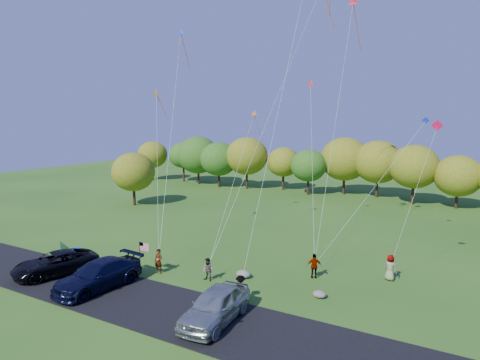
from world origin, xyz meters
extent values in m
plane|color=#2A5618|center=(0.00, 0.00, 0.00)|extent=(140.00, 140.00, 0.00)
cube|color=black|center=(0.00, -4.00, 0.03)|extent=(44.00, 6.00, 0.06)
cylinder|color=#392514|center=(-35.13, 39.97, 1.12)|extent=(0.36, 0.36, 2.23)
ellipsoid|color=#386D1B|center=(-35.13, 39.97, 4.19)|extent=(6.01, 6.01, 5.40)
cylinder|color=#392514|center=(-29.60, 38.16, 1.39)|extent=(0.36, 0.36, 2.78)
ellipsoid|color=#386D1B|center=(-29.60, 38.16, 4.45)|extent=(5.13, 5.13, 4.62)
cylinder|color=#392514|center=(-25.66, 38.61, 1.42)|extent=(0.36, 0.36, 2.84)
ellipsoid|color=#285A18|center=(-25.66, 38.61, 5.04)|extent=(6.78, 6.78, 6.10)
cylinder|color=#392514|center=(-19.93, 36.45, 1.46)|extent=(0.36, 0.36, 2.92)
ellipsoid|color=#386D1B|center=(-19.93, 36.45, 4.68)|extent=(5.41, 5.41, 4.87)
cylinder|color=#392514|center=(-15.02, 39.81, 1.39)|extent=(0.36, 0.36, 2.77)
ellipsoid|color=#285A18|center=(-15.02, 39.81, 4.44)|extent=(5.14, 5.14, 4.63)
cylinder|color=#392514|center=(-10.19, 39.64, 1.59)|extent=(0.36, 0.36, 3.17)
ellipsoid|color=#386D1B|center=(-10.19, 39.64, 5.42)|extent=(6.90, 6.90, 6.21)
cylinder|color=#392514|center=(-5.29, 36.36, 1.49)|extent=(0.36, 0.36, 2.99)
ellipsoid|color=#285A18|center=(-5.29, 36.36, 5.00)|extent=(6.20, 6.20, 5.58)
cylinder|color=#392514|center=(0.31, 38.79, 1.57)|extent=(0.36, 0.36, 3.14)
ellipsoid|color=#285A18|center=(0.31, 38.79, 5.43)|extent=(7.05, 7.05, 6.34)
cylinder|color=#392514|center=(4.45, 36.11, 1.38)|extent=(0.36, 0.36, 2.77)
ellipsoid|color=#386D1B|center=(4.45, 36.11, 4.76)|extent=(6.13, 6.13, 5.52)
cylinder|color=#392514|center=(10.01, 36.04, 1.54)|extent=(0.36, 0.36, 3.07)
ellipsoid|color=#285A18|center=(10.01, 36.04, 5.40)|extent=(7.17, 7.17, 6.45)
cylinder|color=#392514|center=(14.53, 36.85, 1.10)|extent=(0.36, 0.36, 2.21)
ellipsoid|color=#285A18|center=(14.53, 36.85, 4.06)|extent=(5.69, 5.69, 5.12)
cylinder|color=#392514|center=(-22.00, 18.00, 1.30)|extent=(0.36, 0.36, 2.60)
ellipsoid|color=#386D1B|center=(-22.00, 18.00, 4.42)|extent=(5.60, 5.60, 5.04)
imported|color=black|center=(-9.04, -3.64, 0.88)|extent=(4.55, 6.48, 1.64)
imported|color=black|center=(-4.30, -3.90, 0.98)|extent=(3.08, 6.51, 1.83)
imported|color=#9AA1A4|center=(5.13, -3.98, 1.02)|extent=(2.67, 5.76, 1.91)
imported|color=#4C4C59|center=(-2.77, 0.43, 0.91)|extent=(0.70, 0.50, 1.83)
imported|color=#4C4C59|center=(1.26, 0.99, 0.82)|extent=(0.86, 0.70, 1.64)
imported|color=#4C4C59|center=(4.94, -0.80, 0.84)|extent=(1.12, 0.68, 1.68)
imported|color=#4C4C59|center=(7.57, 5.24, 0.90)|extent=(1.14, 0.85, 1.80)
imported|color=#4C4C59|center=(12.36, 7.51, 0.93)|extent=(1.04, 0.84, 1.86)
cube|color=#123318|center=(-11.97, -0.44, 0.46)|extent=(1.88, 0.85, 0.07)
cube|color=#123318|center=(-11.97, -0.63, 0.79)|extent=(1.85, 0.79, 0.60)
cube|color=#123318|center=(-12.79, -0.44, 0.23)|extent=(0.26, 0.49, 0.46)
cube|color=#123318|center=(-11.15, -0.44, 0.23)|extent=(0.26, 0.49, 0.46)
cylinder|color=#0D2ECC|center=(-10.60, -0.50, 0.46)|extent=(0.62, 0.62, 0.93)
cylinder|color=black|center=(-3.90, -0.31, 1.22)|extent=(0.05, 0.05, 2.44)
cube|color=red|center=(-3.46, -0.31, 2.10)|extent=(0.88, 0.59, 0.02)
cube|color=navy|center=(-3.72, -0.30, 2.27)|extent=(0.35, 0.02, 0.27)
ellipsoid|color=#9E9C8A|center=(3.14, 2.74, 0.28)|extent=(1.11, 0.87, 0.55)
ellipsoid|color=gray|center=(9.06, 2.19, 0.23)|extent=(0.88, 0.74, 0.46)
cone|color=#133DC3|center=(-6.99, 9.10, 19.04)|extent=(0.79, 0.35, 0.73)
cone|color=#FB1012|center=(2.62, 16.65, 14.63)|extent=(0.75, 0.39, 0.69)
cone|color=red|center=(7.53, 12.81, 20.63)|extent=(1.09, 0.64, 0.95)
cube|color=#F31155|center=(14.74, 8.01, 10.92)|extent=(0.78, 0.24, 0.75)
cube|color=orange|center=(-7.96, 6.70, 13.53)|extent=(0.72, 0.40, 0.78)
cube|color=#1734E7|center=(13.00, 16.79, 11.19)|extent=(0.64, 0.26, 0.61)
cone|color=#D3550E|center=(-2.32, 14.45, 11.81)|extent=(0.74, 0.39, 0.67)
camera|label=1|loc=(17.63, -22.88, 11.43)|focal=32.00mm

